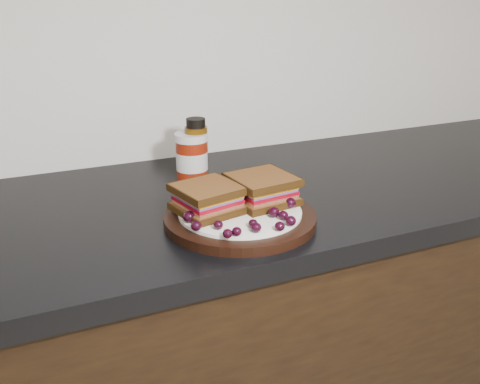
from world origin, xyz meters
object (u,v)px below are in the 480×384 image
at_px(sandwich_left, 208,199).
at_px(condiment_jar, 192,157).
at_px(plate, 240,218).
at_px(oil_bottle, 197,149).

bearing_deg(sandwich_left, condiment_jar, 65.03).
bearing_deg(sandwich_left, plate, -33.18).
bearing_deg(condiment_jar, plate, -89.15).
xyz_separation_m(plate, condiment_jar, (-0.00, 0.26, 0.04)).
distance_m(sandwich_left, oil_bottle, 0.25).
height_order(plate, condiment_jar, condiment_jar).
distance_m(plate, condiment_jar, 0.26).
distance_m(plate, oil_bottle, 0.26).
bearing_deg(sandwich_left, oil_bottle, 62.32).
bearing_deg(oil_bottle, sandwich_left, -104.94).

